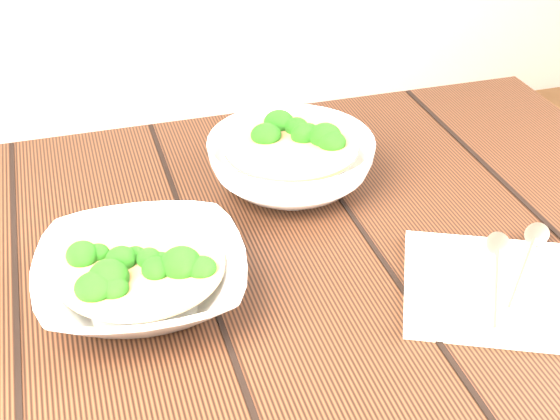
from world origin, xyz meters
The scene contains 7 objects.
table centered at (0.00, 0.00, 0.63)m, with size 1.20×0.80×0.75m.
soup_bowl_front centered at (-0.09, 0.00, 0.78)m, with size 0.24×0.24×0.06m.
soup_bowl_back centered at (0.13, 0.17, 0.79)m, with size 0.25×0.25×0.08m.
trivet centered at (-0.04, 0.09, 0.76)m, with size 0.11×0.11×0.03m, color black.
napkin centered at (0.28, -0.11, 0.76)m, with size 0.21×0.17×0.01m, color beige.
spoon_left centered at (0.29, -0.07, 0.76)m, with size 0.11×0.16×0.01m.
spoon_right centered at (0.34, -0.06, 0.76)m, with size 0.13×0.14×0.01m.
Camera 1 is at (-0.14, -0.66, 1.28)m, focal length 50.00 mm.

